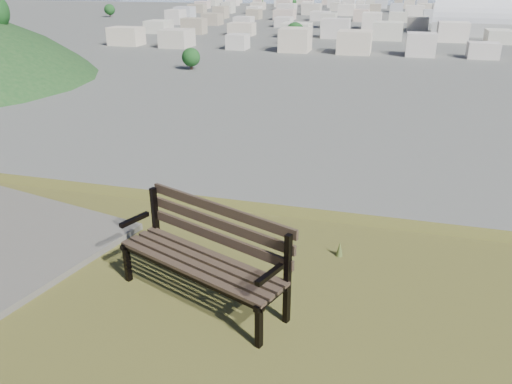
% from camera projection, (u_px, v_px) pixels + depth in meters
% --- Properties ---
extents(park_bench, '(1.81, 1.16, 0.91)m').
position_uv_depth(park_bench, '(207.00, 250.00, 4.69)').
color(park_bench, '#3D2F23').
rests_on(park_bench, hilltop_mesa).
extents(arena, '(61.27, 31.58, 24.80)m').
position_uv_depth(arena, '(495.00, 23.00, 247.89)').
color(arena, '#B7B7B3').
rests_on(arena, ground).
extents(city_blocks, '(395.00, 361.00, 7.00)m').
position_uv_depth(city_blocks, '(396.00, 12.00, 360.88)').
color(city_blocks, silver).
rests_on(city_blocks, ground).
extents(city_trees, '(406.52, 387.20, 9.98)m').
position_uv_depth(city_trees, '(349.00, 17.00, 299.95)').
color(city_trees, '#302118').
rests_on(city_trees, ground).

